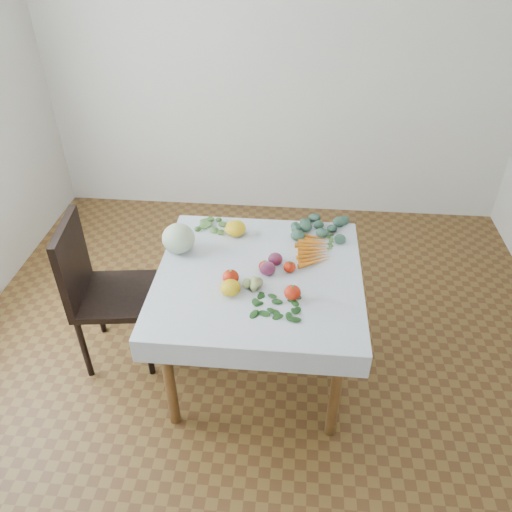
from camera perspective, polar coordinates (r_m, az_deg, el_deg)
The scene contains 19 objects.
ground at distance 3.27m, azimuth 0.28°, elevation -12.48°, with size 4.00×4.00×0.00m, color brown.
back_wall at distance 4.29m, azimuth 2.80°, elevation 21.35°, with size 4.00×0.04×2.70m, color silver.
table at distance 2.81m, azimuth 0.32°, elevation -3.66°, with size 1.00×1.00×0.75m.
tablecloth at distance 2.74m, azimuth 0.33°, elevation -2.07°, with size 1.12×1.12×0.01m, color white.
chair at distance 3.11m, azimuth -17.69°, elevation -3.16°, with size 0.50×0.50×0.99m.
cabbage at distance 2.90m, azimuth -8.85°, elevation 2.01°, with size 0.19×0.19×0.17m, color beige.
tomato_a at distance 2.75m, azimuth 3.85°, elevation -1.26°, with size 0.07×0.07×0.06m, color red.
tomato_b at distance 2.74m, azimuth 1.04°, elevation -1.18°, with size 0.07×0.07×0.06m, color red.
tomato_c at distance 2.66m, azimuth -2.92°, elevation -2.41°, with size 0.09×0.09×0.08m, color red.
tomato_d at distance 2.57m, azimuth 4.19°, elevation -4.20°, with size 0.09×0.09×0.08m, color red.
heirloom_back at distance 3.03m, azimuth -2.35°, elevation 3.18°, with size 0.13×0.13×0.09m, color yellow.
heirloom_front at distance 2.59m, azimuth -2.95°, elevation -3.64°, with size 0.11×0.11×0.08m, color yellow.
onion_a at distance 2.72m, azimuth 1.32°, elevation -1.44°, with size 0.09×0.09×0.07m, color #511732.
onion_b at distance 2.79m, azimuth 2.23°, elevation -0.36°, with size 0.08×0.08×0.07m, color #511732.
tomatillo_cluster at distance 2.65m, azimuth -1.09°, elevation -2.96°, with size 0.15×0.13×0.05m.
carrot_bunch at distance 2.92m, azimuth 6.55°, elevation 0.78°, with size 0.20×0.35×0.03m.
kale_bunch at distance 3.08m, azimuth 7.25°, elevation 3.02°, with size 0.34×0.30×0.05m.
basil_bunch at distance 2.54m, azimuth 2.19°, elevation -5.66°, with size 0.26×0.19×0.01m.
dill_bunch at distance 3.12m, azimuth -4.91°, elevation 3.42°, with size 0.22×0.16×0.02m.
Camera 1 is at (0.18, -2.14, 2.46)m, focal length 35.00 mm.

